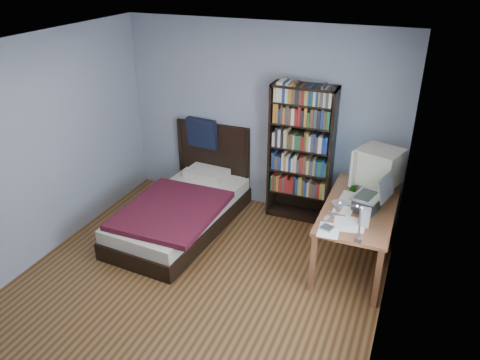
{
  "coord_description": "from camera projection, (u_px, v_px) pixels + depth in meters",
  "views": [
    {
      "loc": [
        1.97,
        -3.46,
        3.27
      ],
      "look_at": [
        0.24,
        0.78,
        0.99
      ],
      "focal_mm": 35.0,
      "sensor_mm": 36.0,
      "label": 1
    }
  ],
  "objects": [
    {
      "name": "soda_can",
      "position": [
        353.0,
        189.0,
        5.39
      ],
      "size": [
        0.06,
        0.06,
        0.11
      ],
      "primitive_type": "cylinder",
      "color": "#073609",
      "rests_on": "desk"
    },
    {
      "name": "desk",
      "position": [
        363.0,
        212.0,
        5.64
      ],
      "size": [
        0.75,
        1.53,
        0.73
      ],
      "color": "brown",
      "rests_on": "floor"
    },
    {
      "name": "external_drive",
      "position": [
        327.0,
        228.0,
        4.7
      ],
      "size": [
        0.14,
        0.14,
        0.02
      ],
      "primitive_type": "cube",
      "rotation": [
        0.0,
        0.0,
        -0.33
      ],
      "color": "gray",
      "rests_on": "desk"
    },
    {
      "name": "room",
      "position": [
        188.0,
        186.0,
        4.42
      ],
      "size": [
        4.2,
        4.24,
        2.5
      ],
      "color": "#4A2815",
      "rests_on": "ground"
    },
    {
      "name": "crt_monitor",
      "position": [
        378.0,
        167.0,
        5.35
      ],
      "size": [
        0.57,
        0.53,
        0.52
      ],
      "color": "beige",
      "rests_on": "desk"
    },
    {
      "name": "phone_grey",
      "position": [
        327.0,
        218.0,
        4.88
      ],
      "size": [
        0.07,
        0.1,
        0.02
      ],
      "primitive_type": "cube",
      "rotation": [
        0.0,
        0.0,
        -0.19
      ],
      "color": "gray",
      "rests_on": "desk"
    },
    {
      "name": "phone_silver",
      "position": [
        331.0,
        213.0,
        4.97
      ],
      "size": [
        0.08,
        0.1,
        0.02
      ],
      "primitive_type": "cube",
      "rotation": [
        0.0,
        0.0,
        0.51
      ],
      "color": "#B3B4B8",
      "rests_on": "desk"
    },
    {
      "name": "bed",
      "position": [
        184.0,
        208.0,
        6.05
      ],
      "size": [
        1.18,
        2.15,
        1.16
      ],
      "color": "black",
      "rests_on": "floor"
    },
    {
      "name": "laptop",
      "position": [
        369.0,
        201.0,
        5.0
      ],
      "size": [
        0.43,
        0.41,
        0.43
      ],
      "color": "#2D2D30",
      "rests_on": "desk"
    },
    {
      "name": "speaker",
      "position": [
        365.0,
        217.0,
        4.73
      ],
      "size": [
        0.1,
        0.1,
        0.19
      ],
      "primitive_type": "cube",
      "rotation": [
        0.0,
        0.0,
        0.03
      ],
      "color": "gray",
      "rests_on": "desk"
    },
    {
      "name": "keyboard",
      "position": [
        347.0,
        203.0,
        5.16
      ],
      "size": [
        0.23,
        0.51,
        0.05
      ],
      "primitive_type": "cube",
      "rotation": [
        0.0,
        0.07,
        -0.06
      ],
      "color": "beige",
      "rests_on": "desk"
    },
    {
      "name": "desk_lamp",
      "position": [
        342.0,
        212.0,
        4.0
      ],
      "size": [
        0.25,
        0.54,
        0.64
      ],
      "color": "#99999E",
      "rests_on": "desk"
    },
    {
      "name": "bookshelf",
      "position": [
        301.0,
        154.0,
        5.99
      ],
      "size": [
        0.81,
        0.3,
        1.8
      ],
      "color": "black",
      "rests_on": "floor"
    },
    {
      "name": "mouse",
      "position": [
        360.0,
        192.0,
        5.38
      ],
      "size": [
        0.07,
        0.12,
        0.04
      ],
      "primitive_type": "ellipsoid",
      "color": "silver",
      "rests_on": "desk"
    }
  ]
}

